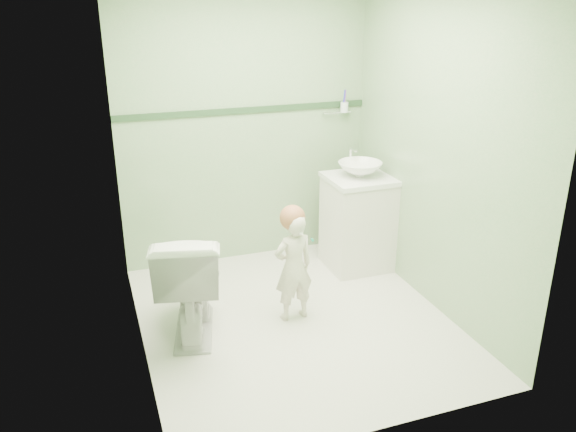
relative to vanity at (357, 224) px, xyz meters
name	(u,v)px	position (x,y,z in m)	size (l,w,h in m)	color
ground	(295,320)	(-0.84, -0.70, -0.40)	(2.50, 2.50, 0.00)	silver
room_shell	(295,165)	(-0.84, -0.70, 0.80)	(2.50, 2.54, 2.40)	#81B07D
trim_stripe	(245,110)	(-0.84, 0.54, 0.95)	(2.20, 0.02, 0.05)	#284528
vanity	(357,224)	(0.00, 0.00, 0.00)	(0.52, 0.50, 0.80)	silver
counter	(360,179)	(0.00, 0.00, 0.41)	(0.54, 0.52, 0.04)	white
basin	(360,169)	(0.00, 0.00, 0.49)	(0.37, 0.37, 0.13)	white
faucet	(351,155)	(0.00, 0.19, 0.57)	(0.03, 0.13, 0.18)	silver
cup_holder	(343,107)	(0.05, 0.48, 0.93)	(0.26, 0.07, 0.21)	silver
toilet	(190,280)	(-1.58, -0.57, 0.00)	(0.45, 0.79, 0.81)	white
toddler	(293,267)	(-0.83, -0.65, 0.01)	(0.30, 0.20, 0.83)	beige
hair_cap	(292,218)	(-0.83, -0.63, 0.39)	(0.18, 0.18, 0.18)	#A2603F
teal_toothbrush	(311,239)	(-0.75, -0.77, 0.27)	(0.11, 0.14, 0.08)	#0F896E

